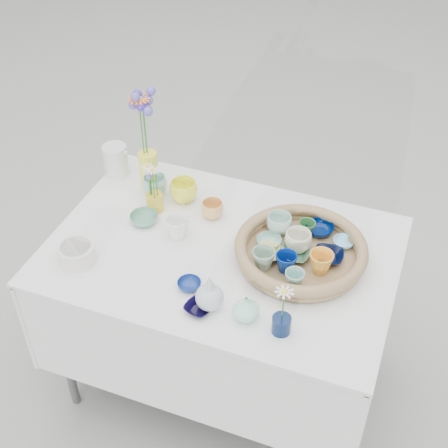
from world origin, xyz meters
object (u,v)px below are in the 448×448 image
(tall_vase_yellow, at_px, (149,168))
(wicker_tray, at_px, (301,251))
(display_table, at_px, (222,376))
(bud_vase_seafoam, at_px, (246,308))

(tall_vase_yellow, bearing_deg, wicker_tray, -17.92)
(wicker_tray, xyz_separation_m, tall_vase_yellow, (-0.71, 0.23, 0.03))
(tall_vase_yellow, bearing_deg, display_table, -33.12)
(bud_vase_seafoam, bearing_deg, wicker_tray, 74.57)
(wicker_tray, relative_size, tall_vase_yellow, 3.27)
(display_table, relative_size, bud_vase_seafoam, 13.85)
(bud_vase_seafoam, bearing_deg, display_table, 124.02)
(display_table, height_order, tall_vase_yellow, tall_vase_yellow)
(display_table, xyz_separation_m, wicker_tray, (0.28, 0.05, 0.80))
(wicker_tray, height_order, bud_vase_seafoam, bud_vase_seafoam)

